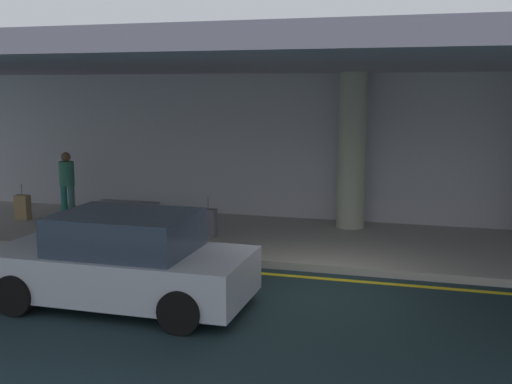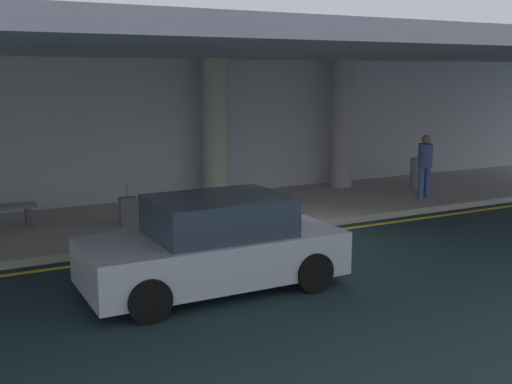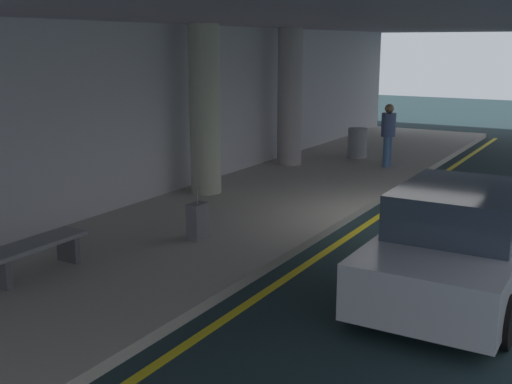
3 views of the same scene
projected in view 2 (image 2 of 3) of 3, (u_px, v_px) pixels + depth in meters
name	position (u px, v px, depth m)	size (l,w,h in m)	color
ground_plane	(307.00, 244.00, 12.86)	(60.00, 60.00, 0.00)	#1B2C30
sidewalk	(239.00, 211.00, 15.54)	(26.00, 4.20, 0.15)	#A39C92
lane_stripe_yellow	(290.00, 236.00, 13.42)	(26.00, 0.14, 0.01)	yellow
support_column_far_left	(215.00, 130.00, 16.40)	(0.67, 0.67, 3.65)	#9FA38B
support_column_left_mid	(342.00, 124.00, 18.24)	(0.67, 0.67, 3.65)	#9D9596
ceiling_overhang	(248.00, 49.00, 14.39)	(28.00, 13.20, 0.30)	#968C9C
terminal_back_wall	(202.00, 130.00, 17.16)	(26.00, 0.30, 3.80)	#B0B0B6
car_silver	(214.00, 246.00, 10.03)	(4.10, 1.92, 1.50)	#B3B5BE
traveler_with_luggage	(425.00, 162.00, 16.69)	(0.38, 0.38, 1.68)	#41648C
suitcase_upright_primary	(128.00, 211.00, 13.73)	(0.36, 0.22, 0.90)	slate
trash_bin_steel	(420.00, 173.00, 18.30)	(0.56, 0.56, 0.85)	gray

